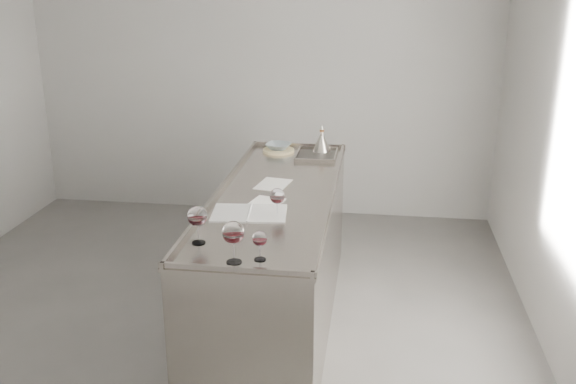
# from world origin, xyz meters

# --- Properties ---
(room_shell) EXTENTS (4.54, 5.04, 2.84)m
(room_shell) POSITION_xyz_m (0.00, 0.00, 1.40)
(room_shell) COLOR #585653
(room_shell) RESTS_ON ground
(counter) EXTENTS (0.77, 2.42, 0.97)m
(counter) POSITION_xyz_m (0.50, 0.30, 0.47)
(counter) COLOR gray
(counter) RESTS_ON ground
(wine_glass_left) EXTENTS (0.10, 0.10, 0.21)m
(wine_glass_left) POSITION_xyz_m (0.23, -0.57, 1.09)
(wine_glass_left) COLOR white
(wine_glass_left) RESTS_ON counter
(wine_glass_middle) EXTENTS (0.11, 0.11, 0.22)m
(wine_glass_middle) POSITION_xyz_m (0.46, -0.78, 1.09)
(wine_glass_middle) COLOR white
(wine_glass_middle) RESTS_ON counter
(wine_glass_right) EXTENTS (0.09, 0.09, 0.18)m
(wine_glass_right) POSITION_xyz_m (0.58, -0.13, 1.06)
(wine_glass_right) COLOR white
(wine_glass_right) RESTS_ON counter
(wine_glass_small) EXTENTS (0.08, 0.08, 0.15)m
(wine_glass_small) POSITION_xyz_m (0.59, -0.73, 1.05)
(wine_glass_small) COLOR white
(wine_glass_small) RESTS_ON counter
(notebook) EXTENTS (0.46, 0.35, 0.02)m
(notebook) POSITION_xyz_m (0.41, -0.11, 0.95)
(notebook) COLOR silver
(notebook) RESTS_ON counter
(loose_paper_top) EXTENTS (0.24, 0.31, 0.00)m
(loose_paper_top) POSITION_xyz_m (0.45, 0.47, 0.94)
(loose_paper_top) COLOR silver
(loose_paper_top) RESTS_ON counter
(loose_paper_under) EXTENTS (0.25, 0.31, 0.00)m
(loose_paper_under) POSITION_xyz_m (0.46, 0.07, 0.94)
(loose_paper_under) COLOR white
(loose_paper_under) RESTS_ON counter
(trivet) EXTENTS (0.27, 0.27, 0.02)m
(trivet) POSITION_xyz_m (0.36, 1.32, 0.95)
(trivet) COLOR beige
(trivet) RESTS_ON counter
(ceramic_bowl) EXTENTS (0.23, 0.23, 0.05)m
(ceramic_bowl) POSITION_xyz_m (0.36, 1.32, 0.98)
(ceramic_bowl) COLOR gray
(ceramic_bowl) RESTS_ON trivet
(wine_funnel) EXTENTS (0.15, 0.15, 0.22)m
(wine_funnel) POSITION_xyz_m (0.70, 1.38, 1.01)
(wine_funnel) COLOR #B2AA9F
(wine_funnel) RESTS_ON counter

